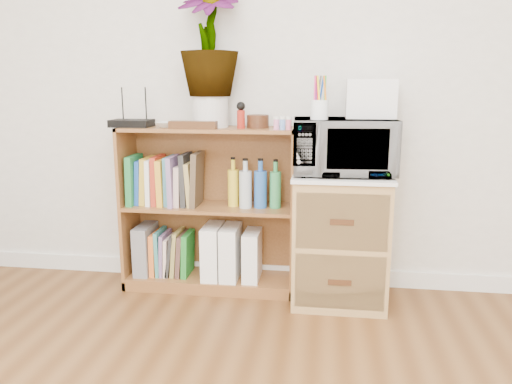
# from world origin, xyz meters

# --- Properties ---
(skirting_board) EXTENTS (4.00, 0.02, 0.10)m
(skirting_board) POSITION_xyz_m (0.00, 2.24, 0.05)
(skirting_board) COLOR white
(skirting_board) RESTS_ON ground
(bookshelf) EXTENTS (1.00, 0.30, 0.95)m
(bookshelf) POSITION_xyz_m (-0.35, 2.10, 0.47)
(bookshelf) COLOR brown
(bookshelf) RESTS_ON ground
(wicker_unit) EXTENTS (0.50, 0.45, 0.70)m
(wicker_unit) POSITION_xyz_m (0.40, 2.02, 0.35)
(wicker_unit) COLOR #9E7542
(wicker_unit) RESTS_ON ground
(microwave) EXTENTS (0.55, 0.39, 0.29)m
(microwave) POSITION_xyz_m (0.40, 2.02, 0.87)
(microwave) COLOR white
(microwave) RESTS_ON wicker_unit
(pen_cup) EXTENTS (0.09, 0.09, 0.10)m
(pen_cup) POSITION_xyz_m (0.27, 1.92, 1.06)
(pen_cup) COLOR white
(pen_cup) RESTS_ON microwave
(small_appliance) EXTENTS (0.25, 0.21, 0.20)m
(small_appliance) POSITION_xyz_m (0.53, 2.09, 1.11)
(small_appliance) COLOR white
(small_appliance) RESTS_ON microwave
(router) EXTENTS (0.23, 0.15, 0.04)m
(router) POSITION_xyz_m (-0.79, 2.08, 0.97)
(router) COLOR black
(router) RESTS_ON bookshelf
(white_bowl) EXTENTS (0.13, 0.13, 0.03)m
(white_bowl) POSITION_xyz_m (-0.57, 2.07, 0.97)
(white_bowl) COLOR silver
(white_bowl) RESTS_ON bookshelf
(plant_pot) EXTENTS (0.20, 0.20, 0.17)m
(plant_pot) POSITION_xyz_m (-0.34, 2.12, 1.04)
(plant_pot) COLOR silver
(plant_pot) RESTS_ON bookshelf
(potted_plant) EXTENTS (0.34, 0.34, 0.60)m
(potted_plant) POSITION_xyz_m (-0.34, 2.12, 1.42)
(potted_plant) COLOR #2F6B2A
(potted_plant) RESTS_ON plant_pot
(trinket_box) EXTENTS (0.26, 0.07, 0.04)m
(trinket_box) POSITION_xyz_m (-0.41, 2.00, 0.97)
(trinket_box) COLOR #381F0F
(trinket_box) RESTS_ON bookshelf
(kokeshi_doll) EXTENTS (0.04, 0.04, 0.10)m
(kokeshi_doll) POSITION_xyz_m (-0.15, 2.06, 1.00)
(kokeshi_doll) COLOR maroon
(kokeshi_doll) RESTS_ON bookshelf
(wooden_bowl) EXTENTS (0.12, 0.12, 0.07)m
(wooden_bowl) POSITION_xyz_m (-0.07, 2.11, 0.99)
(wooden_bowl) COLOR #32190D
(wooden_bowl) RESTS_ON bookshelf
(paint_jars) EXTENTS (0.10, 0.04, 0.05)m
(paint_jars) POSITION_xyz_m (0.08, 2.01, 0.98)
(paint_jars) COLOR pink
(paint_jars) RESTS_ON bookshelf
(file_box) EXTENTS (0.09, 0.23, 0.29)m
(file_box) POSITION_xyz_m (-0.75, 2.10, 0.22)
(file_box) COLOR slate
(file_box) RESTS_ON bookshelf
(magazine_holder_left) EXTENTS (0.10, 0.25, 0.31)m
(magazine_holder_left) POSITION_xyz_m (-0.33, 2.09, 0.23)
(magazine_holder_left) COLOR white
(magazine_holder_left) RESTS_ON bookshelf
(magazine_holder_mid) EXTENTS (0.10, 0.25, 0.31)m
(magazine_holder_mid) POSITION_xyz_m (-0.22, 2.09, 0.23)
(magazine_holder_mid) COLOR white
(magazine_holder_mid) RESTS_ON bookshelf
(magazine_holder_right) EXTENTS (0.09, 0.23, 0.28)m
(magazine_holder_right) POSITION_xyz_m (-0.10, 2.09, 0.21)
(magazine_holder_right) COLOR white
(magazine_holder_right) RESTS_ON bookshelf
(cookbooks) EXTENTS (0.42, 0.20, 0.31)m
(cookbooks) POSITION_xyz_m (-0.61, 2.10, 0.64)
(cookbooks) COLOR #217D3C
(cookbooks) RESTS_ON bookshelf
(liquor_bottles) EXTENTS (0.31, 0.07, 0.27)m
(liquor_bottles) POSITION_xyz_m (-0.09, 2.10, 0.63)
(liquor_bottles) COLOR gold
(liquor_bottles) RESTS_ON bookshelf
(lower_books) EXTENTS (0.23, 0.19, 0.27)m
(lower_books) POSITION_xyz_m (-0.59, 2.10, 0.20)
(lower_books) COLOR orange
(lower_books) RESTS_ON bookshelf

